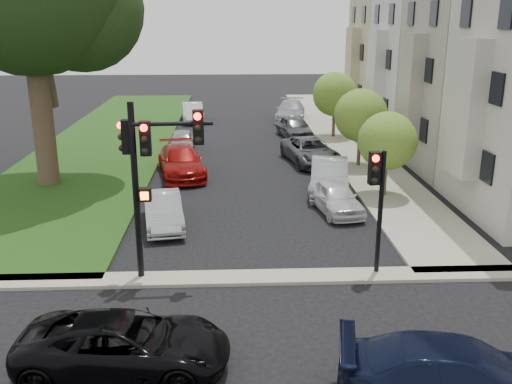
{
  "coord_description": "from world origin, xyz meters",
  "views": [
    {
      "loc": [
        -0.87,
        -14.57,
        8.04
      ],
      "look_at": [
        0.0,
        5.0,
        2.0
      ],
      "focal_mm": 40.0,
      "sensor_mm": 36.0,
      "label": 1
    }
  ],
  "objects_px": {
    "car_cross_near": "(125,344)",
    "car_parked_7": "(182,141)",
    "car_parked_1": "(329,176)",
    "car_parked_9": "(193,112)",
    "car_cross_far": "(462,377)",
    "car_parked_3": "(294,127)",
    "car_parked_6": "(181,162)",
    "small_tree_b": "(361,115)",
    "car_parked_4": "(290,111)",
    "small_tree_c": "(335,94)",
    "car_parked_5": "(163,211)",
    "traffic_signal_main": "(149,160)",
    "car_parked_0": "(336,197)",
    "traffic_signal_secondary": "(377,190)",
    "small_tree_a": "(387,141)",
    "car_parked_2": "(310,151)"
  },
  "relations": [
    {
      "from": "small_tree_c",
      "to": "traffic_signal_secondary",
      "type": "relative_size",
      "value": 1.1
    },
    {
      "from": "car_parked_2",
      "to": "car_parked_4",
      "type": "relative_size",
      "value": 0.94
    },
    {
      "from": "car_parked_3",
      "to": "car_parked_1",
      "type": "bearing_deg",
      "value": -99.26
    },
    {
      "from": "car_cross_near",
      "to": "car_cross_far",
      "type": "distance_m",
      "value": 7.55
    },
    {
      "from": "small_tree_c",
      "to": "car_parked_2",
      "type": "bearing_deg",
      "value": -109.95
    },
    {
      "from": "car_cross_far",
      "to": "car_parked_0",
      "type": "xyz_separation_m",
      "value": [
        -0.38,
        12.87,
        -0.09
      ]
    },
    {
      "from": "traffic_signal_main",
      "to": "car_parked_5",
      "type": "distance_m",
      "value": 5.74
    },
    {
      "from": "car_cross_far",
      "to": "car_parked_4",
      "type": "xyz_separation_m",
      "value": [
        -0.01,
        35.34,
        0.04
      ]
    },
    {
      "from": "traffic_signal_main",
      "to": "traffic_signal_secondary",
      "type": "relative_size",
      "value": 1.37
    },
    {
      "from": "car_parked_9",
      "to": "car_parked_6",
      "type": "bearing_deg",
      "value": -94.6
    },
    {
      "from": "car_cross_far",
      "to": "car_parked_3",
      "type": "relative_size",
      "value": 1.2
    },
    {
      "from": "small_tree_a",
      "to": "small_tree_b",
      "type": "height_order",
      "value": "small_tree_b"
    },
    {
      "from": "car_parked_5",
      "to": "car_parked_9",
      "type": "bearing_deg",
      "value": 80.95
    },
    {
      "from": "car_cross_far",
      "to": "car_parked_5",
      "type": "distance_m",
      "value": 13.68
    },
    {
      "from": "car_cross_far",
      "to": "small_tree_a",
      "type": "bearing_deg",
      "value": 1.85
    },
    {
      "from": "car_parked_6",
      "to": "car_parked_7",
      "type": "bearing_deg",
      "value": 83.32
    },
    {
      "from": "car_cross_near",
      "to": "car_parked_2",
      "type": "relative_size",
      "value": 0.96
    },
    {
      "from": "car_cross_far",
      "to": "car_parked_3",
      "type": "distance_m",
      "value": 28.61
    },
    {
      "from": "traffic_signal_secondary",
      "to": "car_parked_6",
      "type": "xyz_separation_m",
      "value": [
        -7.16,
        12.4,
        -2.1
      ]
    },
    {
      "from": "small_tree_b",
      "to": "car_cross_near",
      "type": "distance_m",
      "value": 21.15
    },
    {
      "from": "small_tree_a",
      "to": "car_parked_7",
      "type": "relative_size",
      "value": 1.05
    },
    {
      "from": "traffic_signal_secondary",
      "to": "car_parked_5",
      "type": "distance_m",
      "value": 8.97
    },
    {
      "from": "small_tree_a",
      "to": "car_parked_6",
      "type": "relative_size",
      "value": 0.75
    },
    {
      "from": "car_parked_5",
      "to": "car_parked_6",
      "type": "bearing_deg",
      "value": 79.47
    },
    {
      "from": "small_tree_c",
      "to": "car_parked_7",
      "type": "bearing_deg",
      "value": -160.26
    },
    {
      "from": "car_cross_far",
      "to": "car_parked_6",
      "type": "xyz_separation_m",
      "value": [
        -7.44,
        19.03,
        0.02
      ]
    },
    {
      "from": "small_tree_c",
      "to": "car_parked_4",
      "type": "distance_m",
      "value": 7.59
    },
    {
      "from": "car_parked_4",
      "to": "car_parked_9",
      "type": "relative_size",
      "value": 1.21
    },
    {
      "from": "traffic_signal_main",
      "to": "car_parked_0",
      "type": "height_order",
      "value": "traffic_signal_main"
    },
    {
      "from": "small_tree_b",
      "to": "car_parked_4",
      "type": "height_order",
      "value": "small_tree_b"
    },
    {
      "from": "car_parked_4",
      "to": "car_parked_6",
      "type": "height_order",
      "value": "car_parked_4"
    },
    {
      "from": "traffic_signal_secondary",
      "to": "car_cross_near",
      "type": "bearing_deg",
      "value": -145.13
    },
    {
      "from": "car_cross_near",
      "to": "car_parked_7",
      "type": "height_order",
      "value": "car_cross_near"
    },
    {
      "from": "traffic_signal_secondary",
      "to": "car_cross_far",
      "type": "bearing_deg",
      "value": -87.56
    },
    {
      "from": "car_cross_far",
      "to": "car_parked_3",
      "type": "xyz_separation_m",
      "value": [
        -0.44,
        28.61,
        -0.02
      ]
    },
    {
      "from": "small_tree_c",
      "to": "car_parked_5",
      "type": "distance_m",
      "value": 19.8
    },
    {
      "from": "car_cross_far",
      "to": "car_parked_3",
      "type": "height_order",
      "value": "car_cross_far"
    },
    {
      "from": "car_parked_6",
      "to": "car_parked_7",
      "type": "height_order",
      "value": "car_parked_6"
    },
    {
      "from": "car_parked_4",
      "to": "car_parked_7",
      "type": "relative_size",
      "value": 1.45
    },
    {
      "from": "car_parked_1",
      "to": "car_parked_9",
      "type": "xyz_separation_m",
      "value": [
        -7.66,
        19.59,
        -0.06
      ]
    },
    {
      "from": "traffic_signal_main",
      "to": "small_tree_a",
      "type": "bearing_deg",
      "value": 40.72
    },
    {
      "from": "small_tree_b",
      "to": "car_parked_2",
      "type": "relative_size",
      "value": 0.84
    },
    {
      "from": "car_parked_9",
      "to": "car_cross_near",
      "type": "bearing_deg",
      "value": -95.18
    },
    {
      "from": "car_cross_near",
      "to": "car_parked_1",
      "type": "bearing_deg",
      "value": -23.89
    },
    {
      "from": "small_tree_c",
      "to": "car_parked_5",
      "type": "bearing_deg",
      "value": -119.92
    },
    {
      "from": "traffic_signal_main",
      "to": "car_parked_1",
      "type": "bearing_deg",
      "value": 51.76
    },
    {
      "from": "traffic_signal_main",
      "to": "car_parked_7",
      "type": "distance_m",
      "value": 18.44
    },
    {
      "from": "small_tree_b",
      "to": "car_cross_far",
      "type": "xyz_separation_m",
      "value": [
        -2.26,
        -20.4,
        -2.15
      ]
    },
    {
      "from": "traffic_signal_secondary",
      "to": "car_parked_4",
      "type": "distance_m",
      "value": 28.79
    },
    {
      "from": "car_parked_6",
      "to": "car_parked_7",
      "type": "relative_size",
      "value": 1.4
    }
  ]
}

